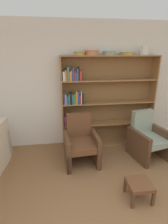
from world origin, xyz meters
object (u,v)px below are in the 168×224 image
Objects in this scene: bookshelf at (100,105)px; armchair_leather at (81,143)px; bowl_stoneware at (92,52)px; bowl_copper at (110,53)px; vase_tall at (144,51)px; footstool at (139,185)px; bowl_brass at (80,53)px; bowl_terracotta at (127,53)px; armchair_cushioned at (147,138)px.

bookshelf reaches higher than armchair_leather.
armchair_leather is (-0.31, -0.63, -1.70)m from bowl_stoneware.
bowl_copper is 0.76m from vase_tall.
bowl_copper reaches higher than footstool.
armchair_leather is at bearing -156.45° from vase_tall.
bowl_brass is 0.82× the size of bowl_terracotta.
footstool is (0.67, -1.72, -1.85)m from bowl_brass.
bowl_stoneware is 0.38m from bowl_copper.
bowl_terracotta is 0.38m from vase_tall.
bowl_brass reaches higher than armchair_cushioned.
bowl_copper is 1.94m from armchair_cushioned.
bowl_brass is 0.24m from bowl_stoneware.
vase_tall is at bearing -1.40° from bookshelf.
bowl_copper is 0.29× the size of armchair_cushioned.
armchair_cushioned is at bearing -36.38° from bookshelf.
bowl_stoneware is 1.54× the size of vase_tall.
bowl_stoneware is (-0.21, -0.02, 1.12)m from bookshelf.
vase_tall is at bearing 67.81° from footstool.
armchair_cushioned is at bearing -29.99° from bowl_stoneware.
bookshelf is at bearing 2.91° from bowl_brass.
bowl_brass is 0.25× the size of armchair_cushioned.
bookshelf is 2.20× the size of armchair_leather.
bowl_brass is 0.61m from bowl_copper.
bowl_terracotta is 2.55m from footstool.
vase_tall is 2.33m from armchair_leather.
bowl_copper is at bearing 91.82° from footstool.
bowl_brass is 2.62m from footstool.
armchair_cushioned is at bearing 58.73° from footstool.
bookshelf is 1.20m from bowl_brass.
bowl_terracotta is (0.76, 0.00, -0.02)m from bowl_stoneware.
bowl_copper reaches higher than armchair_cushioned.
bowl_brass is at bearing 180.00° from bowl_terracotta.
bowl_terracotta is at bearing 0.00° from bowl_copper.
vase_tall reaches higher than armchair_cushioned.
bowl_terracotta is (1.00, 0.00, -0.00)m from bowl_brass.
bookshelf is at bearing -49.59° from armchair_cushioned.
bowl_brass reaches higher than footstool.
armchair_leather is 1.40m from armchair_cushioned.
bowl_copper is 0.38m from bowl_terracotta.
bowl_copper is at bearing 180.00° from vase_tall.
bookshelf is 1.14m from bowl_stoneware.
bowl_stoneware reaches higher than bowl_brass.
bowl_stoneware reaches higher than bookshelf.
bowl_terracotta is at bearing 0.00° from bowl_stoneware.
bowl_stoneware reaches higher than bowl_copper.
bookshelf is 8.97× the size of bowl_brass.
bowl_terracotta is at bearing 180.00° from vase_tall.
bowl_stoneware is at bearing -119.86° from armchair_leather.
bowl_brass is 1.37m from vase_tall.
bowl_terracotta is at bearing -153.08° from armchair_leather.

